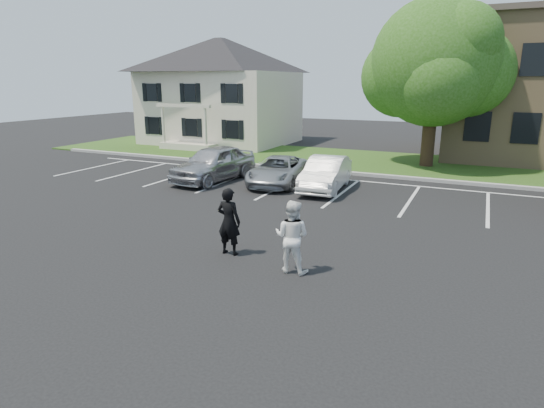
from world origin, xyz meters
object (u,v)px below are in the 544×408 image
object	(u,v)px
house	(221,91)
car_white_sedan	(326,174)
man_black_suit	(229,221)
tree	(437,66)
car_silver_minivan	(278,171)
man_white_shirt	(292,237)
car_silver_west	(214,163)

from	to	relation	value
house	car_white_sedan	xyz separation A→B (m)	(12.15, -11.62, -3.13)
house	man_black_suit	distance (m)	23.61
tree	car_white_sedan	size ratio (longest dim) A/B	2.06
house	tree	bearing A→B (deg)	-14.52
car_silver_minivan	man_white_shirt	bearing A→B (deg)	-71.93
tree	car_white_sedan	bearing A→B (deg)	-114.14
man_black_suit	man_white_shirt	bearing A→B (deg)	169.11
car_white_sedan	car_silver_west	bearing A→B (deg)	179.55
man_white_shirt	car_white_sedan	distance (m)	8.99
man_black_suit	car_silver_west	distance (m)	9.64
car_silver_minivan	car_white_sedan	size ratio (longest dim) A/B	1.04
tree	car_silver_minivan	distance (m)	10.52
tree	man_black_suit	distance (m)	16.91
man_white_shirt	house	bearing A→B (deg)	-55.82
man_black_suit	car_silver_minivan	world-z (taller)	man_black_suit
man_white_shirt	car_silver_minivan	world-z (taller)	man_white_shirt
man_black_suit	car_silver_minivan	size ratio (longest dim) A/B	0.41
tree	man_white_shirt	bearing A→B (deg)	-94.79
house	car_white_sedan	world-z (taller)	house
house	car_silver_minivan	xyz separation A→B (m)	(9.82, -11.47, -3.21)
house	car_silver_minivan	size ratio (longest dim) A/B	2.31
man_white_shirt	tree	bearing A→B (deg)	-95.45
man_white_shirt	car_silver_west	xyz separation A→B (m)	(-7.42, 8.32, -0.08)
house	tree	xyz separation A→B (m)	(15.55, -4.03, 1.52)
house	car_white_sedan	size ratio (longest dim) A/B	2.41
man_white_shirt	car_silver_minivan	size ratio (longest dim) A/B	0.41
tree	car_silver_west	size ratio (longest dim) A/B	1.81
man_black_suit	tree	bearing A→B (deg)	-102.12
man_white_shirt	car_silver_minivan	distance (m)	9.92
man_black_suit	car_silver_west	size ratio (longest dim) A/B	0.38
man_black_suit	car_silver_minivan	xyz separation A→B (m)	(-2.38, 8.54, -0.31)
man_black_suit	man_white_shirt	xyz separation A→B (m)	(1.98, -0.37, -0.02)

